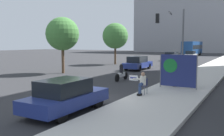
{
  "coord_description": "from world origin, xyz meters",
  "views": [
    {
      "loc": [
        7.62,
        -10.17,
        2.99
      ],
      "look_at": [
        -0.18,
        3.61,
        1.39
      ],
      "focal_mm": 40.0,
      "sensor_mm": 36.0,
      "label": 1
    }
  ],
  "objects_px": {
    "parked_car_curbside": "(66,96)",
    "city_bus_on_road": "(192,48)",
    "car_on_road_midblock": "(177,60)",
    "street_tree_near_curb": "(62,34)",
    "car_on_road_nearest": "(138,63)",
    "jogger_on_sidewalk": "(175,73)",
    "traffic_light_pole": "(173,32)",
    "street_tree_midblock": "(115,36)",
    "motorcycle_on_road": "(121,74)",
    "car_on_road_distant": "(172,56)",
    "seated_protester": "(142,82)",
    "protest_banner": "(178,71)",
    "car_on_road_far_lane": "(191,55)"
  },
  "relations": [
    {
      "from": "traffic_light_pole",
      "to": "motorcycle_on_road",
      "type": "xyz_separation_m",
      "value": [
        -2.87,
        -4.29,
        -3.42
      ]
    },
    {
      "from": "jogger_on_sidewalk",
      "to": "protest_banner",
      "type": "height_order",
      "value": "protest_banner"
    },
    {
      "from": "protest_banner",
      "to": "car_on_road_distant",
      "type": "distance_m",
      "value": 27.78
    },
    {
      "from": "car_on_road_far_lane",
      "to": "motorcycle_on_road",
      "type": "distance_m",
      "value": 32.94
    },
    {
      "from": "car_on_road_midblock",
      "to": "jogger_on_sidewalk",
      "type": "bearing_deg",
      "value": -75.53
    },
    {
      "from": "parked_car_curbside",
      "to": "car_on_road_nearest",
      "type": "height_order",
      "value": "car_on_road_nearest"
    },
    {
      "from": "car_on_road_distant",
      "to": "motorcycle_on_road",
      "type": "height_order",
      "value": "car_on_road_distant"
    },
    {
      "from": "car_on_road_nearest",
      "to": "street_tree_midblock",
      "type": "height_order",
      "value": "street_tree_midblock"
    },
    {
      "from": "seated_protester",
      "to": "parked_car_curbside",
      "type": "bearing_deg",
      "value": -100.46
    },
    {
      "from": "parked_car_curbside",
      "to": "street_tree_near_curb",
      "type": "xyz_separation_m",
      "value": [
        -9.41,
        10.82,
        3.14
      ]
    },
    {
      "from": "seated_protester",
      "to": "traffic_light_pole",
      "type": "height_order",
      "value": "traffic_light_pole"
    },
    {
      "from": "city_bus_on_road",
      "to": "motorcycle_on_road",
      "type": "xyz_separation_m",
      "value": [
        3.29,
        -42.3,
        -1.34
      ]
    },
    {
      "from": "seated_protester",
      "to": "street_tree_midblock",
      "type": "height_order",
      "value": "street_tree_midblock"
    },
    {
      "from": "jogger_on_sidewalk",
      "to": "car_on_road_nearest",
      "type": "height_order",
      "value": "jogger_on_sidewalk"
    },
    {
      "from": "protest_banner",
      "to": "traffic_light_pole",
      "type": "bearing_deg",
      "value": 108.6
    },
    {
      "from": "car_on_road_nearest",
      "to": "car_on_road_distant",
      "type": "relative_size",
      "value": 0.97
    },
    {
      "from": "car_on_road_nearest",
      "to": "car_on_road_distant",
      "type": "distance_m",
      "value": 16.42
    },
    {
      "from": "car_on_road_midblock",
      "to": "street_tree_near_curb",
      "type": "height_order",
      "value": "street_tree_near_curb"
    },
    {
      "from": "parked_car_curbside",
      "to": "city_bus_on_road",
      "type": "height_order",
      "value": "city_bus_on_road"
    },
    {
      "from": "protest_banner",
      "to": "car_on_road_nearest",
      "type": "distance_m",
      "value": 12.45
    },
    {
      "from": "car_on_road_midblock",
      "to": "car_on_road_distant",
      "type": "bearing_deg",
      "value": 110.56
    },
    {
      "from": "traffic_light_pole",
      "to": "car_on_road_nearest",
      "type": "bearing_deg",
      "value": 143.04
    },
    {
      "from": "car_on_road_nearest",
      "to": "protest_banner",
      "type": "bearing_deg",
      "value": -54.97
    },
    {
      "from": "car_on_road_far_lane",
      "to": "city_bus_on_road",
      "type": "relative_size",
      "value": 0.38
    },
    {
      "from": "protest_banner",
      "to": "traffic_light_pole",
      "type": "distance_m",
      "value": 7.32
    },
    {
      "from": "seated_protester",
      "to": "car_on_road_far_lane",
      "type": "bearing_deg",
      "value": 109.04
    },
    {
      "from": "protest_banner",
      "to": "street_tree_midblock",
      "type": "xyz_separation_m",
      "value": [
        -12.77,
        15.22,
        2.68
      ]
    },
    {
      "from": "protest_banner",
      "to": "car_on_road_nearest",
      "type": "relative_size",
      "value": 0.51
    },
    {
      "from": "motorcycle_on_road",
      "to": "street_tree_near_curb",
      "type": "distance_m",
      "value": 8.13
    },
    {
      "from": "car_on_road_far_lane",
      "to": "motorcycle_on_road",
      "type": "xyz_separation_m",
      "value": [
        1.63,
        -32.9,
        -0.15
      ]
    },
    {
      "from": "traffic_light_pole",
      "to": "city_bus_on_road",
      "type": "height_order",
      "value": "traffic_light_pole"
    },
    {
      "from": "seated_protester",
      "to": "car_on_road_distant",
      "type": "relative_size",
      "value": 0.26
    },
    {
      "from": "car_on_road_far_lane",
      "to": "street_tree_near_curb",
      "type": "relative_size",
      "value": 0.8
    },
    {
      "from": "seated_protester",
      "to": "traffic_light_pole",
      "type": "relative_size",
      "value": 0.22
    },
    {
      "from": "city_bus_on_road",
      "to": "parked_car_curbside",
      "type": "bearing_deg",
      "value": -84.01
    },
    {
      "from": "parked_car_curbside",
      "to": "car_on_road_distant",
      "type": "relative_size",
      "value": 0.89
    },
    {
      "from": "car_on_road_midblock",
      "to": "motorcycle_on_road",
      "type": "bearing_deg",
      "value": -90.53
    },
    {
      "from": "car_on_road_nearest",
      "to": "street_tree_midblock",
      "type": "xyz_separation_m",
      "value": [
        -5.63,
        5.03,
        3.21
      ]
    },
    {
      "from": "seated_protester",
      "to": "parked_car_curbside",
      "type": "xyz_separation_m",
      "value": [
        -1.7,
        -4.37,
        -0.12
      ]
    },
    {
      "from": "parked_car_curbside",
      "to": "street_tree_midblock",
      "type": "distance_m",
      "value": 24.68
    },
    {
      "from": "seated_protester",
      "to": "motorcycle_on_road",
      "type": "height_order",
      "value": "seated_protester"
    },
    {
      "from": "protest_banner",
      "to": "car_on_road_distant",
      "type": "relative_size",
      "value": 0.5
    },
    {
      "from": "parked_car_curbside",
      "to": "car_on_road_nearest",
      "type": "relative_size",
      "value": 0.91
    },
    {
      "from": "jogger_on_sidewalk",
      "to": "traffic_light_pole",
      "type": "distance_m",
      "value": 6.85
    },
    {
      "from": "jogger_on_sidewalk",
      "to": "motorcycle_on_road",
      "type": "relative_size",
      "value": 0.81
    },
    {
      "from": "parked_car_curbside",
      "to": "city_bus_on_road",
      "type": "xyz_separation_m",
      "value": [
        -5.42,
        51.63,
        1.18
      ]
    },
    {
      "from": "car_on_road_far_lane",
      "to": "car_on_road_nearest",
      "type": "bearing_deg",
      "value": -91.08
    },
    {
      "from": "traffic_light_pole",
      "to": "street_tree_near_curb",
      "type": "bearing_deg",
      "value": -164.56
    },
    {
      "from": "seated_protester",
      "to": "parked_car_curbside",
      "type": "distance_m",
      "value": 4.69
    },
    {
      "from": "parked_car_curbside",
      "to": "street_tree_midblock",
      "type": "height_order",
      "value": "street_tree_midblock"
    }
  ]
}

